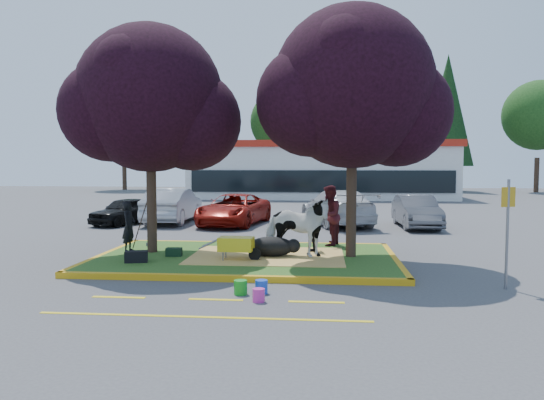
# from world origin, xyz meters

# --- Properties ---
(ground) EXTENTS (90.00, 90.00, 0.00)m
(ground) POSITION_xyz_m (0.00, 0.00, 0.00)
(ground) COLOR #424244
(ground) RESTS_ON ground
(median_island) EXTENTS (8.00, 5.00, 0.15)m
(median_island) POSITION_xyz_m (0.00, 0.00, 0.07)
(median_island) COLOR #265019
(median_island) RESTS_ON ground
(curb_near) EXTENTS (8.30, 0.16, 0.15)m
(curb_near) POSITION_xyz_m (0.00, -2.58, 0.07)
(curb_near) COLOR gold
(curb_near) RESTS_ON ground
(curb_far) EXTENTS (8.30, 0.16, 0.15)m
(curb_far) POSITION_xyz_m (0.00, 2.58, 0.07)
(curb_far) COLOR gold
(curb_far) RESTS_ON ground
(curb_left) EXTENTS (0.16, 5.30, 0.15)m
(curb_left) POSITION_xyz_m (-4.08, 0.00, 0.07)
(curb_left) COLOR gold
(curb_left) RESTS_ON ground
(curb_right) EXTENTS (0.16, 5.30, 0.15)m
(curb_right) POSITION_xyz_m (4.08, 0.00, 0.07)
(curb_right) COLOR gold
(curb_right) RESTS_ON ground
(straw_bedding) EXTENTS (4.20, 3.00, 0.01)m
(straw_bedding) POSITION_xyz_m (0.60, 0.00, 0.15)
(straw_bedding) COLOR #ECBE61
(straw_bedding) RESTS_ON median_island
(tree_purple_left) EXTENTS (5.06, 4.20, 6.51)m
(tree_purple_left) POSITION_xyz_m (-2.78, 0.38, 4.36)
(tree_purple_left) COLOR black
(tree_purple_left) RESTS_ON median_island
(tree_purple_right) EXTENTS (5.30, 4.40, 6.82)m
(tree_purple_right) POSITION_xyz_m (2.92, 0.18, 4.56)
(tree_purple_right) COLOR black
(tree_purple_right) RESTS_ON median_island
(fire_lane_stripe_a) EXTENTS (1.10, 0.12, 0.01)m
(fire_lane_stripe_a) POSITION_xyz_m (-2.00, -4.20, 0.00)
(fire_lane_stripe_a) COLOR yellow
(fire_lane_stripe_a) RESTS_ON ground
(fire_lane_stripe_b) EXTENTS (1.10, 0.12, 0.01)m
(fire_lane_stripe_b) POSITION_xyz_m (0.00, -4.20, 0.00)
(fire_lane_stripe_b) COLOR yellow
(fire_lane_stripe_b) RESTS_ON ground
(fire_lane_stripe_c) EXTENTS (1.10, 0.12, 0.01)m
(fire_lane_stripe_c) POSITION_xyz_m (2.00, -4.20, 0.00)
(fire_lane_stripe_c) COLOR yellow
(fire_lane_stripe_c) RESTS_ON ground
(fire_lane_long) EXTENTS (6.00, 0.10, 0.01)m
(fire_lane_long) POSITION_xyz_m (0.00, -5.40, 0.00)
(fire_lane_long) COLOR yellow
(fire_lane_long) RESTS_ON ground
(retail_building) EXTENTS (20.40, 8.40, 4.40)m
(retail_building) POSITION_xyz_m (2.00, 27.98, 2.25)
(retail_building) COLOR silver
(retail_building) RESTS_ON ground
(treeline) EXTENTS (46.58, 7.80, 14.63)m
(treeline) POSITION_xyz_m (1.23, 37.61, 7.73)
(treeline) COLOR black
(treeline) RESTS_ON ground
(cow) EXTENTS (2.08, 1.31, 1.63)m
(cow) POSITION_xyz_m (1.40, -0.04, 0.96)
(cow) COLOR white
(cow) RESTS_ON median_island
(calf) EXTENTS (1.45, 1.16, 0.55)m
(calf) POSITION_xyz_m (0.71, -0.05, 0.43)
(calf) COLOR black
(calf) RESTS_ON median_island
(handler) EXTENTS (0.37, 0.55, 1.48)m
(handler) POSITION_xyz_m (-3.47, 0.36, 0.89)
(handler) COLOR black
(handler) RESTS_ON median_island
(visitor_a) EXTENTS (0.91, 1.06, 1.88)m
(visitor_a) POSITION_xyz_m (2.32, 2.08, 1.09)
(visitor_a) COLOR #45131A
(visitor_a) RESTS_ON median_island
(visitor_b) EXTENTS (0.40, 0.71, 1.15)m
(visitor_b) POSITION_xyz_m (1.86, 0.84, 0.72)
(visitor_b) COLOR black
(visitor_b) RESTS_ON median_island
(wheelbarrow) EXTENTS (1.63, 0.59, 0.61)m
(wheelbarrow) POSITION_xyz_m (-0.15, -0.69, 0.57)
(wheelbarrow) COLOR black
(wheelbarrow) RESTS_ON median_island
(gear_bag_dark) EXTENTS (0.64, 0.45, 0.29)m
(gear_bag_dark) POSITION_xyz_m (-2.70, -1.22, 0.30)
(gear_bag_dark) COLOR black
(gear_bag_dark) RESTS_ON median_island
(gear_bag_green) EXTENTS (0.44, 0.29, 0.23)m
(gear_bag_green) POSITION_xyz_m (-1.98, -0.24, 0.26)
(gear_bag_green) COLOR black
(gear_bag_green) RESTS_ON median_island
(sign_post) EXTENTS (0.32, 0.14, 2.38)m
(sign_post) POSITION_xyz_m (6.07, -2.70, 1.46)
(sign_post) COLOR slate
(sign_post) RESTS_ON ground
(bucket_green) EXTENTS (0.31, 0.31, 0.30)m
(bucket_green) POSITION_xyz_m (0.43, -3.73, 0.15)
(bucket_green) COLOR #17961E
(bucket_green) RESTS_ON ground
(bucket_pink) EXTENTS (0.30, 0.30, 0.26)m
(bucket_pink) POSITION_xyz_m (0.87, -4.28, 0.13)
(bucket_pink) COLOR #D22E99
(bucket_pink) RESTS_ON ground
(bucket_blue) EXTENTS (0.34, 0.34, 0.28)m
(bucket_blue) POSITION_xyz_m (0.85, -3.60, 0.14)
(bucket_blue) COLOR blue
(bucket_blue) RESTS_ON ground
(car_black) EXTENTS (2.60, 3.79, 1.20)m
(car_black) POSITION_xyz_m (-6.60, 8.24, 0.60)
(car_black) COLOR black
(car_black) RESTS_ON ground
(car_silver) EXTENTS (1.69, 4.78, 1.57)m
(car_silver) POSITION_xyz_m (-4.68, 9.12, 0.79)
(car_silver) COLOR #A5A8AD
(car_silver) RESTS_ON ground
(car_red) EXTENTS (3.05, 5.22, 1.36)m
(car_red) POSITION_xyz_m (-1.76, 8.49, 0.68)
(car_red) COLOR maroon
(car_red) RESTS_ON ground
(car_white) EXTENTS (3.61, 5.74, 1.55)m
(car_white) POSITION_xyz_m (2.77, 8.97, 0.77)
(car_white) COLOR silver
(car_white) RESTS_ON ground
(car_grey) EXTENTS (1.60, 4.18, 1.36)m
(car_grey) POSITION_xyz_m (6.07, 8.28, 0.68)
(car_grey) COLOR #505156
(car_grey) RESTS_ON ground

